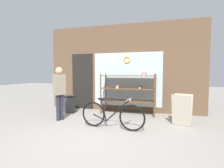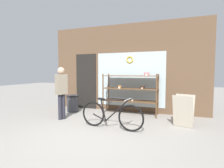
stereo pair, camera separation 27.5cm
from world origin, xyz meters
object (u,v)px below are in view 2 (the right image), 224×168
object	(u,v)px
display_case	(131,89)
sandwich_board	(183,111)
bicycle	(111,115)
trash_bin	(73,103)
pedestrian	(61,89)

from	to	relation	value
display_case	sandwich_board	world-z (taller)	display_case
bicycle	trash_bin	bearing A→B (deg)	150.80
pedestrian	trash_bin	distance (m)	1.20
display_case	bicycle	bearing A→B (deg)	-93.65
bicycle	pedestrian	xyz separation A→B (m)	(-1.68, 0.30, 0.56)
pedestrian	trash_bin	xyz separation A→B (m)	(-0.28, 1.01, -0.59)
display_case	pedestrian	bearing A→B (deg)	-143.38
bicycle	trash_bin	xyz separation A→B (m)	(-1.96, 1.31, -0.03)
display_case	bicycle	xyz separation A→B (m)	(-0.10, -1.63, -0.51)
bicycle	pedestrian	world-z (taller)	pedestrian
sandwich_board	trash_bin	xyz separation A→B (m)	(-3.66, 0.55, -0.10)
bicycle	sandwich_board	bearing A→B (deg)	28.67
bicycle	trash_bin	world-z (taller)	bicycle
display_case	sandwich_board	bearing A→B (deg)	-28.36
pedestrian	bicycle	bearing A→B (deg)	105.82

